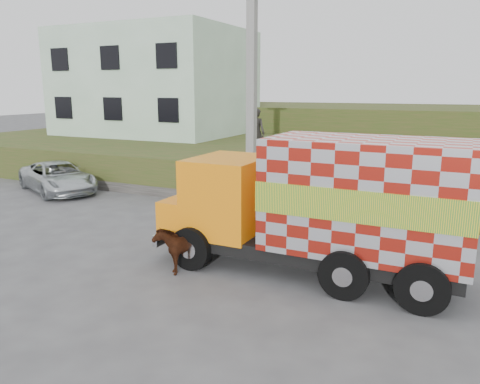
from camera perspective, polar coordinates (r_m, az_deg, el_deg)
The scene contains 10 objects.
ground at distance 12.88m, azimuth -3.04°, elevation -6.32°, with size 120.00×120.00×0.00m, color #474749.
embankment at distance 21.77m, azimuth 9.65°, elevation 3.34°, with size 40.00×12.00×1.50m, color #304A18.
embankment_far at distance 33.31m, azimuth 15.51°, elevation 7.50°, with size 40.00×12.00×3.00m, color #304A18.
retaining_strip at distance 17.29m, azimuth -2.21°, elevation -0.71°, with size 16.00×0.50×0.40m, color #595651.
building at distance 29.08m, azimuth -10.12°, elevation 13.01°, with size 10.00×8.00×6.00m, color silver.
utility_pole at distance 16.76m, azimuth 1.43°, elevation 12.24°, with size 1.20×0.30×8.00m.
cargo_truck at distance 10.57m, azimuth 10.24°, elevation -1.60°, with size 7.04×2.49×3.13m.
cow at distance 11.11m, azimuth -7.31°, elevation -6.48°, with size 0.60×1.32×1.12m, color #35120D.
suv at distance 20.47m, azimuth -21.34°, elevation 1.69°, with size 2.03×4.40×1.22m, color #ABAFB5.
pedestrian at distance 18.39m, azimuth 2.02°, elevation 7.21°, with size 0.70×0.46×1.91m, color #2B2826.
Camera 1 is at (5.87, -10.68, 4.16)m, focal length 35.00 mm.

